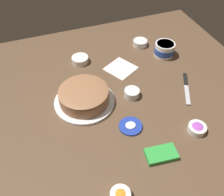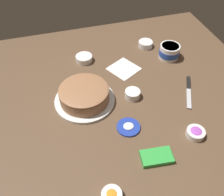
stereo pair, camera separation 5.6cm
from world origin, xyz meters
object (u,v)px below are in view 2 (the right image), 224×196
sprinkle_bowl_pink (84,58)px  sprinkle_bowl_orange (112,196)px  frosted_cake (84,95)px  frosting_tub_lid (128,127)px  sprinkle_bowl_blue (133,94)px  frosting_tub (169,51)px  spreading_knife (189,89)px  candy_box_lower (157,157)px  sprinkle_bowl_rainbow (196,133)px  sprinkle_bowl_green (146,44)px  paper_napkin (124,69)px

sprinkle_bowl_pink → sprinkle_bowl_orange: 0.83m
frosted_cake → sprinkle_bowl_pink: frosted_cake is taller
frosting_tub_lid → sprinkle_bowl_blue: size_ratio=1.38×
frosting_tub → sprinkle_bowl_orange: size_ratio=1.56×
frosting_tub_lid → sprinkle_bowl_pink: sprinkle_bowl_pink is taller
spreading_knife → candy_box_lower: (0.33, 0.33, 0.00)m
sprinkle_bowl_blue → candy_box_lower: size_ratio=0.60×
spreading_knife → sprinkle_bowl_orange: size_ratio=2.83×
frosting_tub → sprinkle_bowl_blue: frosting_tub is taller
frosting_tub → sprinkle_bowl_rainbow: bearing=76.4°
frosting_tub_lid → sprinkle_bowl_green: bearing=-118.3°
spreading_knife → sprinkle_bowl_pink: (0.48, -0.40, 0.01)m
sprinkle_bowl_pink → sprinkle_bowl_rainbow: 0.76m
sprinkle_bowl_green → paper_napkin: 0.27m
sprinkle_bowl_blue → sprinkle_bowl_pink: size_ratio=0.80×
sprinkle_bowl_green → sprinkle_bowl_rainbow: size_ratio=1.09×
paper_napkin → sprinkle_bowl_rainbow: bearing=106.9°
sprinkle_bowl_blue → candy_box_lower: (0.02, 0.36, -0.01)m
frosting_tub → frosting_tub_lid: 0.60m
frosting_tub → candy_box_lower: frosting_tub is taller
frosting_tub → frosting_tub_lid: (0.41, 0.44, -0.04)m
sprinkle_bowl_blue → paper_napkin: sprinkle_bowl_blue is taller
spreading_knife → sprinkle_bowl_blue: sprinkle_bowl_blue is taller
sprinkle_bowl_rainbow → sprinkle_bowl_blue: bearing=-58.3°
spreading_knife → paper_napkin: 0.38m
frosting_tub_lid → candy_box_lower: candy_box_lower is taller
frosting_tub_lid → sprinkle_bowl_orange: sprinkle_bowl_orange is taller
sprinkle_bowl_green → paper_napkin: (0.20, 0.18, -0.02)m
sprinkle_bowl_rainbow → sprinkle_bowl_orange: 0.46m
sprinkle_bowl_rainbow → paper_napkin: bearing=-73.1°
spreading_knife → candy_box_lower: candy_box_lower is taller
frosting_tub → sprinkle_bowl_pink: (0.50, -0.11, -0.02)m
frosting_tub_lid → sprinkle_bowl_pink: 0.55m
frosting_tub → candy_box_lower: bearing=60.8°
sprinkle_bowl_pink → sprinkle_bowl_rainbow: same height
sprinkle_bowl_orange → spreading_knife: bearing=-141.6°
frosting_tub_lid → sprinkle_bowl_green: size_ratio=1.21×
sprinkle_bowl_blue → spreading_knife: bearing=173.5°
sprinkle_bowl_orange → sprinkle_bowl_green: bearing=-118.8°
sprinkle_bowl_pink → frosting_tub: bearing=167.9°
sprinkle_bowl_blue → frosting_tub_lid: bearing=65.3°
frosted_cake → frosting_tub_lid: size_ratio=2.80×
frosting_tub_lid → candy_box_lower: bearing=108.3°
frosted_cake → sprinkle_bowl_rainbow: frosted_cake is taller
frosted_cake → paper_napkin: bearing=-145.3°
sprinkle_bowl_rainbow → sprinkle_bowl_orange: bearing=20.8°
frosted_cake → sprinkle_bowl_green: 0.59m
frosting_tub → sprinkle_bowl_orange: bearing=51.9°
sprinkle_bowl_rainbow → paper_napkin: size_ratio=0.55×
frosting_tub → sprinkle_bowl_blue: size_ratio=1.54×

